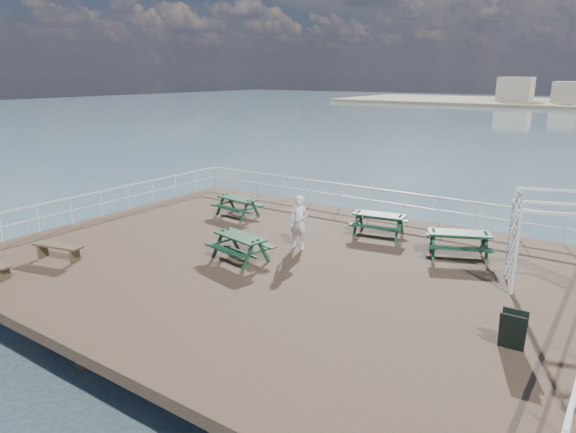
{
  "coord_description": "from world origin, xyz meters",
  "views": [
    {
      "loc": [
        9.13,
        -12.45,
        5.73
      ],
      "look_at": [
        -0.29,
        1.14,
        1.1
      ],
      "focal_mm": 32.0,
      "sensor_mm": 36.0,
      "label": 1
    }
  ],
  "objects_px": {
    "picnic_table_a": "(237,203)",
    "picnic_table_c": "(459,239)",
    "picnic_table_b": "(379,220)",
    "trellis_arbor": "(555,247)",
    "person": "(299,222)",
    "flat_bench_near": "(58,249)",
    "picnic_table_d": "(240,242)"
  },
  "relations": [
    {
      "from": "picnic_table_b",
      "to": "picnic_table_c",
      "type": "height_order",
      "value": "picnic_table_c"
    },
    {
      "from": "trellis_arbor",
      "to": "person",
      "type": "relative_size",
      "value": 1.56
    },
    {
      "from": "picnic_table_a",
      "to": "picnic_table_b",
      "type": "xyz_separation_m",
      "value": [
        5.96,
        0.9,
        0.02
      ]
    },
    {
      "from": "picnic_table_c",
      "to": "picnic_table_d",
      "type": "xyz_separation_m",
      "value": [
        -5.61,
        -4.2,
        -0.02
      ]
    },
    {
      "from": "picnic_table_b",
      "to": "person",
      "type": "xyz_separation_m",
      "value": [
        -1.6,
        -2.88,
        0.33
      ]
    },
    {
      "from": "picnic_table_a",
      "to": "person",
      "type": "xyz_separation_m",
      "value": [
        4.37,
        -1.98,
        0.35
      ]
    },
    {
      "from": "picnic_table_d",
      "to": "picnic_table_a",
      "type": "bearing_deg",
      "value": 143.21
    },
    {
      "from": "picnic_table_b",
      "to": "picnic_table_c",
      "type": "distance_m",
      "value": 3.17
    },
    {
      "from": "picnic_table_b",
      "to": "picnic_table_d",
      "type": "xyz_separation_m",
      "value": [
        -2.51,
        -4.86,
        -0.0
      ]
    },
    {
      "from": "picnic_table_b",
      "to": "flat_bench_near",
      "type": "height_order",
      "value": "picnic_table_b"
    },
    {
      "from": "flat_bench_near",
      "to": "trellis_arbor",
      "type": "height_order",
      "value": "trellis_arbor"
    },
    {
      "from": "picnic_table_c",
      "to": "flat_bench_near",
      "type": "height_order",
      "value": "picnic_table_c"
    },
    {
      "from": "picnic_table_c",
      "to": "trellis_arbor",
      "type": "height_order",
      "value": "trellis_arbor"
    },
    {
      "from": "picnic_table_a",
      "to": "picnic_table_b",
      "type": "relative_size",
      "value": 0.94
    },
    {
      "from": "picnic_table_b",
      "to": "picnic_table_c",
      "type": "bearing_deg",
      "value": -21.44
    },
    {
      "from": "person",
      "to": "trellis_arbor",
      "type": "bearing_deg",
      "value": -1.01
    },
    {
      "from": "trellis_arbor",
      "to": "person",
      "type": "height_order",
      "value": "trellis_arbor"
    },
    {
      "from": "picnic_table_d",
      "to": "person",
      "type": "relative_size",
      "value": 1.17
    },
    {
      "from": "picnic_table_b",
      "to": "trellis_arbor",
      "type": "bearing_deg",
      "value": -26.98
    },
    {
      "from": "trellis_arbor",
      "to": "person",
      "type": "distance_m",
      "value": 7.64
    },
    {
      "from": "trellis_arbor",
      "to": "picnic_table_b",
      "type": "bearing_deg",
      "value": 143.02
    },
    {
      "from": "picnic_table_c",
      "to": "person",
      "type": "bearing_deg",
      "value": -178.76
    },
    {
      "from": "picnic_table_a",
      "to": "flat_bench_near",
      "type": "bearing_deg",
      "value": -92.23
    },
    {
      "from": "flat_bench_near",
      "to": "trellis_arbor",
      "type": "xyz_separation_m",
      "value": [
        13.21,
        6.29,
        0.88
      ]
    },
    {
      "from": "picnic_table_b",
      "to": "trellis_arbor",
      "type": "height_order",
      "value": "trellis_arbor"
    },
    {
      "from": "picnic_table_b",
      "to": "picnic_table_d",
      "type": "height_order",
      "value": "same"
    },
    {
      "from": "picnic_table_b",
      "to": "picnic_table_d",
      "type": "relative_size",
      "value": 0.97
    },
    {
      "from": "picnic_table_b",
      "to": "flat_bench_near",
      "type": "relative_size",
      "value": 1.15
    },
    {
      "from": "picnic_table_d",
      "to": "trellis_arbor",
      "type": "height_order",
      "value": "trellis_arbor"
    },
    {
      "from": "person",
      "to": "picnic_table_b",
      "type": "bearing_deg",
      "value": 52.63
    },
    {
      "from": "picnic_table_a",
      "to": "picnic_table_c",
      "type": "height_order",
      "value": "picnic_table_c"
    },
    {
      "from": "trellis_arbor",
      "to": "picnic_table_c",
      "type": "bearing_deg",
      "value": 137.41
    }
  ]
}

